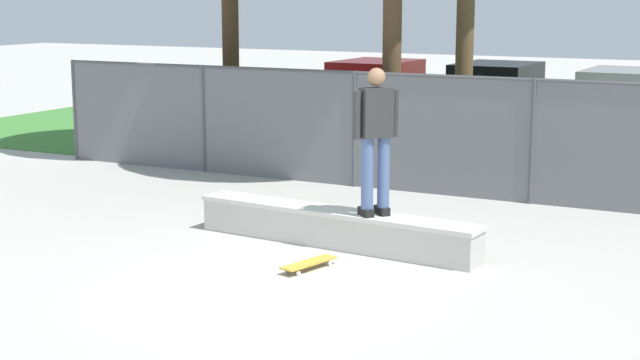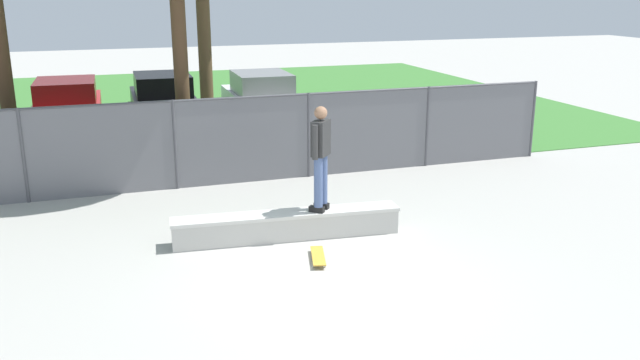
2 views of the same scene
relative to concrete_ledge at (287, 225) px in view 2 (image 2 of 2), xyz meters
name	(u,v)px [view 2 (image 2 of 2)]	position (x,y,z in m)	size (l,w,h in m)	color
ground_plane	(327,281)	(0.07, -1.89, -0.24)	(80.00, 80.00, 0.00)	#ADAAA3
grass_strip	(183,106)	(0.07, 13.92, -0.23)	(26.87, 20.00, 0.02)	#3D7A33
concrete_ledge	(287,225)	(0.00, 0.00, 0.00)	(3.97, 0.83, 0.47)	#B7B5AD
skateboarder	(321,154)	(0.59, -0.08, 1.24)	(0.44, 0.48, 1.82)	black
skateboard	(318,256)	(0.20, -1.10, -0.17)	(0.40, 0.82, 0.09)	gold
chainlink_fence	(244,136)	(0.07, 3.62, 0.80)	(14.94, 0.07, 1.93)	#4C4C51
car_red	(68,108)	(-3.68, 9.81, 0.60)	(2.10, 4.24, 1.66)	#B21E1E
car_black	(163,101)	(-0.96, 10.23, 0.60)	(2.10, 4.24, 1.66)	black
car_white	(261,99)	(1.95, 9.61, 0.60)	(2.10, 4.24, 1.66)	silver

